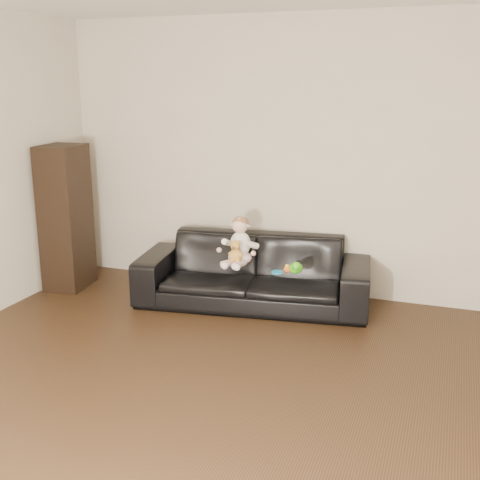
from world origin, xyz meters
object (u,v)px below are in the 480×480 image
at_px(toy_rattle, 287,269).
at_px(toy_blue_disc, 277,272).
at_px(sofa, 253,272).
at_px(baby, 240,243).
at_px(cabinet, 66,218).
at_px(teddy_bear, 236,252).
at_px(toy_green, 296,268).

xyz_separation_m(toy_rattle, toy_blue_disc, (-0.08, -0.03, -0.03)).
relative_size(sofa, baby, 4.85).
bearing_deg(cabinet, baby, -5.40).
height_order(baby, teddy_bear, baby).
bearing_deg(teddy_bear, toy_green, 29.24).
relative_size(sofa, toy_green, 15.01).
bearing_deg(teddy_bear, baby, 119.88).
bearing_deg(sofa, toy_green, -32.68).
bearing_deg(baby, sofa, 67.23).
distance_m(teddy_bear, toy_green, 0.55).
height_order(sofa, baby, baby).
bearing_deg(sofa, toy_rattle, -38.01).
distance_m(cabinet, baby, 1.79).
xyz_separation_m(sofa, teddy_bear, (-0.08, -0.24, 0.25)).
bearing_deg(toy_rattle, sofa, 149.97).
relative_size(cabinet, toy_blue_disc, 13.80).
xyz_separation_m(cabinet, toy_rattle, (2.26, -0.06, -0.27)).
height_order(toy_green, toy_blue_disc, toy_green).
bearing_deg(cabinet, toy_rattle, -8.48).
bearing_deg(teddy_bear, sofa, 97.11).
bearing_deg(toy_blue_disc, teddy_bear, 178.58).
xyz_separation_m(sofa, baby, (-0.09, -0.11, 0.29)).
height_order(teddy_bear, toy_rattle, teddy_bear).
bearing_deg(toy_rattle, toy_blue_disc, -157.32).
distance_m(baby, toy_blue_disc, 0.46).
bearing_deg(toy_rattle, baby, 167.15).
bearing_deg(sofa, baby, -137.01).
height_order(teddy_bear, toy_blue_disc, teddy_bear).
bearing_deg(cabinet, toy_blue_disc, -9.40).
height_order(cabinet, toy_blue_disc, cabinet).
relative_size(sofa, cabinet, 1.49).
height_order(sofa, toy_green, sofa).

